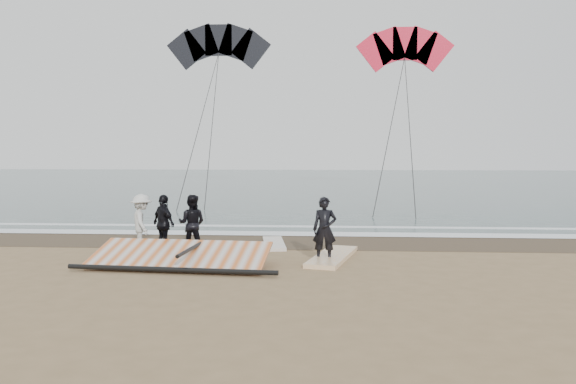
# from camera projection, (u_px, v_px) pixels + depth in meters

# --- Properties ---
(ground) EXTENTS (120.00, 120.00, 0.00)m
(ground) POSITION_uv_depth(u_px,v_px,m) (268.00, 276.00, 12.22)
(ground) COLOR #8C704C
(ground) RESTS_ON ground
(sea) EXTENTS (120.00, 54.00, 0.02)m
(sea) POSITION_uv_depth(u_px,v_px,m) (309.00, 183.00, 45.05)
(sea) COLOR #233838
(sea) RESTS_ON ground
(wet_sand) EXTENTS (120.00, 2.80, 0.01)m
(wet_sand) POSITION_uv_depth(u_px,v_px,m) (283.00, 241.00, 16.69)
(wet_sand) COLOR #4C3D2B
(wet_sand) RESTS_ON ground
(foam_near) EXTENTS (120.00, 0.90, 0.01)m
(foam_near) POSITION_uv_depth(u_px,v_px,m) (286.00, 234.00, 18.08)
(foam_near) COLOR white
(foam_near) RESTS_ON sea
(foam_far) EXTENTS (120.00, 0.45, 0.01)m
(foam_far) POSITION_uv_depth(u_px,v_px,m) (290.00, 226.00, 19.78)
(foam_far) COLOR white
(foam_far) RESTS_ON sea
(man_main) EXTENTS (0.59, 0.40, 1.59)m
(man_main) POSITION_uv_depth(u_px,v_px,m) (325.00, 229.00, 13.70)
(man_main) COLOR black
(man_main) RESTS_ON ground
(board_white) EXTENTS (1.40, 2.82, 0.11)m
(board_white) POSITION_uv_depth(u_px,v_px,m) (332.00, 257.00, 14.10)
(board_white) COLOR silver
(board_white) RESTS_ON ground
(board_cream) EXTENTS (0.87, 2.18, 0.09)m
(board_cream) POSITION_uv_depth(u_px,v_px,m) (274.00, 243.00, 16.11)
(board_cream) COLOR silver
(board_cream) RESTS_ON ground
(trio_cluster) EXTENTS (2.27, 1.32, 1.55)m
(trio_cluster) POSITION_uv_depth(u_px,v_px,m) (163.00, 223.00, 15.01)
(trio_cluster) COLOR black
(trio_cluster) RESTS_ON ground
(sail_rig) EXTENTS (4.80, 2.09, 0.52)m
(sail_rig) POSITION_uv_depth(u_px,v_px,m) (179.00, 257.00, 13.25)
(sail_rig) COLOR black
(sail_rig) RESTS_ON ground
(kite_red) EXTENTS (6.40, 6.77, 15.73)m
(kite_red) POSITION_uv_depth(u_px,v_px,m) (405.00, 52.00, 34.08)
(kite_red) COLOR red
(kite_red) RESTS_ON ground
(kite_dark) EXTENTS (7.62, 6.48, 15.55)m
(kite_dark) POSITION_uv_depth(u_px,v_px,m) (219.00, 49.00, 36.42)
(kite_dark) COLOR black
(kite_dark) RESTS_ON ground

